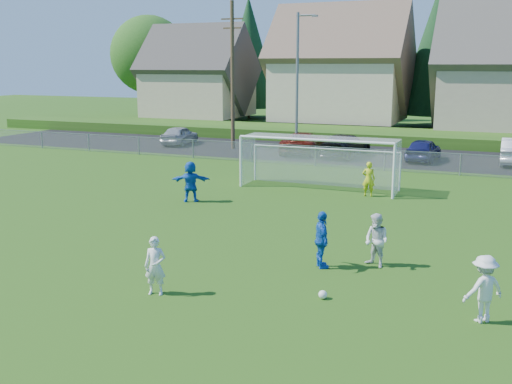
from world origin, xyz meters
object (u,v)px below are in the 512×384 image
at_px(player_white_c, 484,289).
at_px(player_blue_b, 191,181).
at_px(goalkeeper, 369,179).
at_px(car_d, 345,145).
at_px(soccer_goal, 320,154).
at_px(car_c, 303,143).
at_px(car_a, 179,135).
at_px(player_white_b, 376,241).
at_px(player_blue_a, 322,240).
at_px(player_white_a, 155,266).
at_px(soccer_ball, 323,295).
at_px(car_e, 423,150).

relative_size(player_white_c, player_blue_b, 0.90).
bearing_deg(goalkeeper, car_d, -74.20).
distance_m(player_white_c, car_d, 25.23).
distance_m(player_blue_b, soccer_goal, 6.56).
height_order(car_c, soccer_goal, soccer_goal).
bearing_deg(car_c, car_a, -11.30).
bearing_deg(soccer_goal, player_blue_b, -131.67).
distance_m(player_white_b, player_blue_a, 1.61).
bearing_deg(player_white_c, player_white_b, -83.53).
xyz_separation_m(player_white_c, player_blue_a, (-4.47, 2.20, 0.05)).
bearing_deg(car_a, player_white_c, 126.68).
bearing_deg(car_d, car_a, 2.34).
bearing_deg(car_c, goalkeeper, 114.19).
xyz_separation_m(player_white_b, goalkeeper, (-2.19, 9.43, -0.00)).
bearing_deg(player_white_a, player_white_c, -4.51).
bearing_deg(car_c, soccer_ball, 102.70).
xyz_separation_m(player_white_a, goalkeeper, (2.62, 13.72, 0.02)).
relative_size(soccer_ball, car_c, 0.04).
height_order(car_a, soccer_goal, soccer_goal).
height_order(player_white_a, player_blue_a, player_blue_a).
distance_m(player_blue_b, car_d, 15.47).
bearing_deg(car_a, car_d, 170.01).
bearing_deg(player_white_c, car_a, -88.24).
distance_m(goalkeeper, soccer_goal, 2.82).
bearing_deg(player_white_c, player_blue_b, -74.41).
relative_size(soccer_ball, car_a, 0.05).
xyz_separation_m(soccer_ball, car_e, (-0.43, 23.71, 0.57)).
bearing_deg(car_a, player_blue_a, 122.86).
bearing_deg(player_white_b, car_d, 137.21).
relative_size(player_white_b, soccer_goal, 0.21).
xyz_separation_m(player_white_a, car_a, (-13.98, 26.11, -0.08)).
xyz_separation_m(player_white_c, goalkeeper, (-5.21, 12.33, -0.01)).
height_order(player_blue_b, car_c, player_blue_b).
xyz_separation_m(car_a, car_d, (12.76, -1.17, 0.04)).
bearing_deg(car_e, car_c, 3.82).
xyz_separation_m(player_white_a, player_white_c, (7.84, 1.40, 0.03)).
distance_m(player_white_a, player_white_c, 7.96).
relative_size(player_white_a, car_a, 0.38).
bearing_deg(player_white_a, soccer_ball, 3.36).
xyz_separation_m(player_blue_a, car_a, (-17.35, 22.51, -0.16)).
relative_size(player_blue_b, car_a, 0.44).
bearing_deg(goalkeeper, car_e, -98.28).
bearing_deg(player_white_b, soccer_ball, -73.23).
distance_m(car_d, car_e, 4.87).
relative_size(goalkeeper, car_e, 0.39).
height_order(player_white_b, car_a, player_white_b).
xyz_separation_m(soccer_ball, player_blue_b, (-8.31, 8.45, 0.77)).
xyz_separation_m(player_white_a, player_blue_a, (3.37, 3.60, 0.08)).
height_order(player_blue_a, soccer_goal, soccer_goal).
relative_size(soccer_ball, goalkeeper, 0.14).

